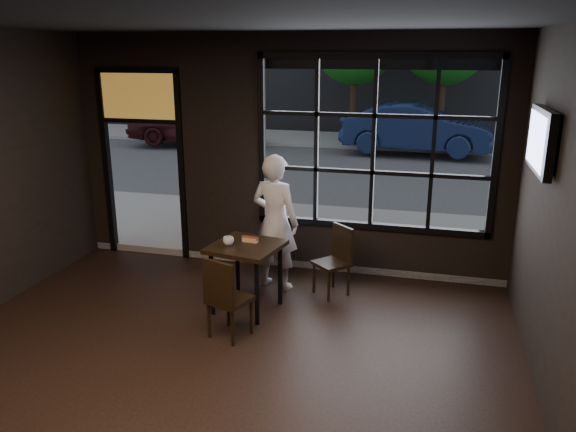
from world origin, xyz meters
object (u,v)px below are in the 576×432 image
(chair_near, at_px, (230,297))
(navy_car, at_px, (417,128))
(cafe_table, at_px, (247,277))
(man, at_px, (275,222))

(chair_near, xyz_separation_m, navy_car, (1.50, 11.47, 0.35))
(navy_car, bearing_deg, chair_near, 177.12)
(cafe_table, height_order, man, man)
(cafe_table, relative_size, navy_car, 0.19)
(cafe_table, distance_m, navy_car, 10.92)
(cafe_table, bearing_deg, navy_car, 92.61)
(navy_car, bearing_deg, cafe_table, 176.50)
(cafe_table, height_order, chair_near, chair_near)
(chair_near, bearing_deg, man, -75.29)
(chair_near, relative_size, navy_car, 0.21)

